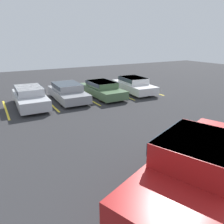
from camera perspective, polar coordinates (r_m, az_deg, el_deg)
name	(u,v)px	position (r m, az deg, el deg)	size (l,w,h in m)	color
stall_stripe_b	(6,109)	(15.13, -25.98, 0.62)	(0.12, 4.41, 0.01)	yellow
stall_stripe_c	(50,103)	(15.48, -15.88, 2.20)	(0.12, 4.41, 0.01)	yellow
stall_stripe_d	(87,98)	(16.29, -6.48, 3.60)	(0.12, 4.41, 0.01)	yellow
stall_stripe_e	(119,94)	(17.51, 1.84, 4.76)	(0.12, 4.41, 0.01)	yellow
stall_stripe_f	(146,90)	(19.04, 8.97, 5.67)	(0.12, 4.41, 0.01)	yellow
pickup_truck	(202,166)	(6.50, 22.37, -13.02)	(6.29, 4.09, 1.86)	#A51919
parked_sedan_b	(30,96)	(15.00, -20.68, 3.88)	(1.82, 4.46, 1.28)	#B7BABF
parked_sedan_c	(68,91)	(15.89, -11.50, 5.33)	(1.94, 4.54, 1.20)	gray
parked_sedan_d	(102,88)	(16.62, -2.61, 6.16)	(1.82, 4.60, 1.14)	#4C6B47
parked_sedan_e	(134,84)	(18.06, 5.65, 7.21)	(2.11, 4.59, 1.22)	silver
traffic_cone	(211,130)	(10.84, 24.54, -4.32)	(0.37, 0.37, 0.59)	black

